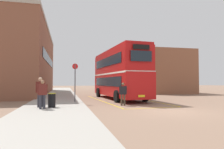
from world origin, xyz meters
TOP-DOWN VIEW (x-y plane):
  - ground_plane at (0.00, 14.40)m, footprint 135.60×135.60m
  - sidewalk_left at (-6.50, 16.80)m, footprint 4.00×57.60m
  - brick_building_left at (-11.17, 19.61)m, footprint 6.27×22.34m
  - depot_building_right at (8.86, 22.58)m, footprint 6.79×16.87m
  - double_decker_bus at (-0.70, 8.85)m, footprint 3.33×10.67m
  - single_deck_bus at (3.91, 29.26)m, footprint 2.97×10.10m
  - pedestrian_boarding at (-1.83, 3.35)m, footprint 0.55×0.27m
  - pedestrian_waiting_near at (-7.10, 1.61)m, footprint 0.53×0.34m
  - pedestrian_waiting_far at (-7.31, 2.52)m, footprint 0.55×0.47m
  - litter_bin at (-6.62, 2.26)m, footprint 0.47×0.47m
  - bus_stop_sign at (-5.09, 5.46)m, footprint 0.44×0.08m
  - bay_marking_yellow at (-0.64, 6.91)m, footprint 5.03×12.80m

SIDE VIEW (x-z plane):
  - ground_plane at x=0.00m, z-range 0.00..0.00m
  - bay_marking_yellow at x=-0.64m, z-range 0.00..0.01m
  - sidewalk_left at x=-6.50m, z-range 0.00..0.14m
  - litter_bin at x=-6.62m, z-range 0.14..0.99m
  - pedestrian_boarding at x=-1.83m, z-range 0.12..1.74m
  - pedestrian_waiting_near at x=-7.10m, z-range 0.26..1.88m
  - pedestrian_waiting_far at x=-7.31m, z-range 0.30..2.11m
  - single_deck_bus at x=3.91m, z-range 0.13..3.15m
  - bus_stop_sign at x=-5.09m, z-range 0.42..3.39m
  - double_decker_bus at x=-0.70m, z-range 0.14..4.89m
  - depot_building_right at x=8.86m, z-range 0.00..6.31m
  - brick_building_left at x=-11.17m, z-range 0.00..9.02m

